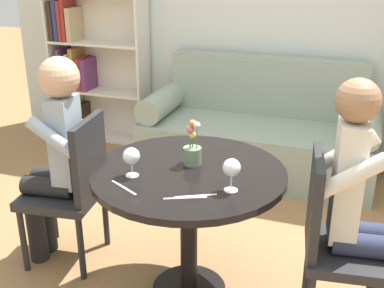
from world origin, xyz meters
TOP-DOWN VIEW (x-y plane):
  - back_wall at (0.00, 2.15)m, footprint 5.20×0.05m
  - round_table at (0.00, 0.00)m, footprint 0.97×0.97m
  - couch at (0.00, 1.72)m, footprint 1.89×0.80m
  - bookshelf_left at (-1.75, 1.99)m, footprint 0.96×0.28m
  - chair_left at (-0.73, 0.08)m, footprint 0.47×0.47m
  - chair_right at (0.73, 0.01)m, footprint 0.47×0.47m
  - person_left at (-0.82, 0.06)m, footprint 0.44×0.37m
  - person_right at (0.82, 0.03)m, footprint 0.45×0.38m
  - wine_glass_left at (-0.23, -0.15)m, footprint 0.08×0.08m
  - wine_glass_right at (0.25, -0.14)m, footprint 0.08×0.08m
  - flower_vase at (-0.01, 0.08)m, footprint 0.09×0.09m
  - knife_left_setting at (-0.21, -0.28)m, footprint 0.17×0.10m
  - fork_left_setting at (0.08, -0.28)m, footprint 0.18×0.09m
  - knife_right_setting at (0.12, -0.25)m, footprint 0.17×0.10m

SIDE VIEW (x-z plane):
  - couch at x=0.00m, z-range -0.15..0.77m
  - chair_left at x=-0.73m, z-range 0.04..0.94m
  - chair_right at x=0.73m, z-range 0.04..0.94m
  - round_table at x=0.00m, z-range 0.23..0.96m
  - person_right at x=0.82m, z-range 0.03..1.29m
  - person_left at x=-0.82m, z-range 0.06..1.30m
  - bookshelf_left at x=-1.75m, z-range -0.02..1.41m
  - knife_left_setting at x=-0.21m, z-range 0.74..0.74m
  - fork_left_setting at x=0.08m, z-range 0.74..0.74m
  - knife_right_setting at x=0.12m, z-range 0.74..0.74m
  - flower_vase at x=-0.01m, z-range 0.70..0.93m
  - wine_glass_left at x=-0.23m, z-range 0.76..0.91m
  - wine_glass_right at x=0.25m, z-range 0.77..0.92m
  - back_wall at x=0.00m, z-range 0.00..2.70m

